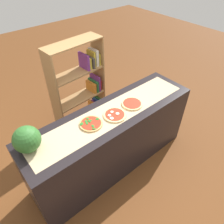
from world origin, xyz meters
The scene contains 8 objects.
ground_plane centered at (0.00, 0.00, 0.00)m, with size 12.00×12.00×0.00m, color brown.
counter centered at (0.00, 0.00, 0.45)m, with size 2.16×0.59×0.89m, color black.
parchment_paper centered at (0.00, 0.00, 0.90)m, with size 1.99×0.38×0.00m, color tan.
pizza_spinach_0 centered at (-0.28, 0.01, 0.91)m, with size 0.25×0.25×0.02m.
pizza_mozzarella_1 centered at (0.00, -0.05, 0.91)m, with size 0.26×0.26×0.02m.
pizza_plain_2 centered at (0.28, -0.03, 0.91)m, with size 0.25×0.25×0.02m.
watermelon centered at (-0.91, 0.11, 1.02)m, with size 0.25×0.25×0.25m, color #2D6628.
bookshelf centered at (0.29, 1.02, 0.66)m, with size 0.87×0.34×1.36m.
Camera 1 is at (-1.13, -1.36, 2.43)m, focal length 33.51 mm.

